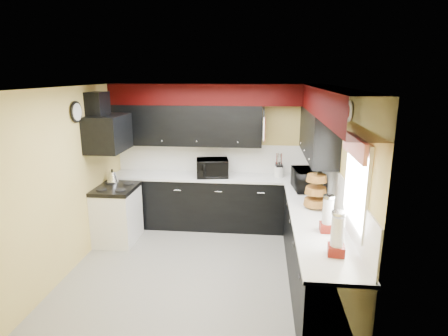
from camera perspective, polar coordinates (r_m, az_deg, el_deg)
name	(u,v)px	position (r m, az deg, el deg)	size (l,w,h in m)	color
ground	(202,268)	(5.48, -3.38, -14.93)	(3.60, 3.60, 0.00)	gray
wall_back	(217,155)	(6.72, -1.11, 2.04)	(3.60, 0.06, 2.50)	#E0C666
wall_right	(339,187)	(5.03, 17.11, -2.79)	(0.06, 3.60, 2.50)	#E0C666
wall_left	(72,179)	(5.57, -22.19, -1.60)	(0.06, 3.60, 2.50)	#E0C666
ceiling	(199,87)	(4.79, -3.82, 12.19)	(3.60, 3.60, 0.06)	white
cab_back	(215,202)	(6.65, -1.39, -5.26)	(3.60, 0.60, 0.90)	black
cab_right	(315,254)	(5.00, 13.64, -12.56)	(0.60, 3.00, 0.90)	black
counter_back	(215,177)	(6.51, -1.41, -1.35)	(3.62, 0.64, 0.04)	white
counter_right	(317,219)	(4.81, 13.96, -7.54)	(0.64, 3.02, 0.04)	white
splash_back	(217,158)	(6.72, -1.12, 1.52)	(3.60, 0.02, 0.50)	white
splash_right	(338,191)	(5.05, 16.95, -3.44)	(0.02, 3.60, 0.50)	white
upper_back	(187,125)	(6.54, -5.70, 6.52)	(2.60, 0.35, 0.70)	black
upper_right	(318,134)	(5.75, 14.11, 5.11)	(0.35, 1.80, 0.70)	black
soffit_back	(215,94)	(6.40, -1.35, 11.15)	(3.60, 0.36, 0.35)	black
soffit_right	(333,103)	(4.63, 16.30, 9.42)	(0.36, 3.24, 0.35)	black
stove	(117,216)	(6.34, -15.94, -7.02)	(0.60, 0.75, 0.86)	white
cooktop	(115,189)	(6.19, -16.23, -3.04)	(0.62, 0.77, 0.06)	black
hood	(108,133)	(6.02, -17.25, 5.10)	(0.50, 0.78, 0.55)	black
hood_duct	(98,105)	(6.02, -18.70, 9.03)	(0.24, 0.40, 0.40)	black
window	(357,185)	(4.10, 19.56, -2.42)	(0.03, 0.86, 0.96)	white
valance	(355,147)	(4.00, 19.27, 3.10)	(0.04, 0.88, 0.20)	red
pan_top	(264,115)	(6.31, 6.07, 8.07)	(0.03, 0.22, 0.40)	black
pan_mid	(263,131)	(6.21, 6.01, 5.65)	(0.03, 0.28, 0.46)	black
pan_low	(263,130)	(6.47, 6.01, 5.72)	(0.03, 0.24, 0.42)	black
cut_board	(264,129)	(6.08, 6.12, 5.94)	(0.03, 0.26, 0.35)	white
baskets	(316,190)	(5.05, 13.83, -3.33)	(0.27, 0.27, 0.50)	brown
clock	(76,112)	(5.62, -21.59, 7.95)	(0.03, 0.30, 0.30)	black
deco_plate	(349,111)	(4.50, 18.50, 8.18)	(0.03, 0.24, 0.24)	white
toaster_oven	(212,168)	(6.41, -1.79, 0.01)	(0.53, 0.44, 0.31)	black
microwave	(307,179)	(5.84, 12.49, -1.72)	(0.57, 0.38, 0.31)	black
utensil_crock	(279,172)	(6.49, 8.32, -0.55)	(0.17, 0.17, 0.18)	white
knife_block	(279,170)	(6.50, 8.32, -0.29)	(0.10, 0.15, 0.23)	black
kettle	(112,177)	(6.44, -16.64, -1.32)	(0.19, 0.19, 0.17)	silver
dispenser_a	(328,215)	(4.34, 15.51, -6.87)	(0.15, 0.15, 0.41)	#5F0A00
dispenser_b	(337,234)	(3.83, 16.88, -9.65)	(0.16, 0.16, 0.43)	maroon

